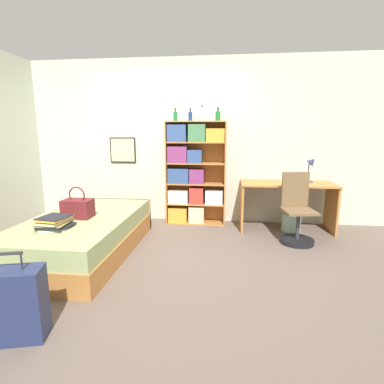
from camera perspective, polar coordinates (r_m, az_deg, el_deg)
ground_plane at (r=3.70m, az=-8.90°, el=-11.90°), size 14.00×14.00×0.00m
wall_back at (r=4.97m, az=-4.37°, el=9.51°), size 10.00×0.09×2.60m
bed at (r=3.90m, az=-19.84°, el=-7.65°), size 1.13×2.07×0.46m
handbag at (r=3.78m, az=-20.93°, el=-2.88°), size 0.33×0.22×0.37m
book_stack_on_bed at (r=3.46m, az=-24.65°, el=-5.30°), size 0.34×0.37×0.13m
suitcase at (r=2.59m, az=-32.23°, el=-17.82°), size 0.58×0.35×0.65m
bookcase at (r=4.75m, az=-0.01°, el=3.54°), size 0.93×0.29×1.62m
bottle_green at (r=4.73m, az=-3.17°, el=14.26°), size 0.06×0.06×0.20m
bottle_brown at (r=4.76m, az=-0.31°, el=14.25°), size 0.06×0.06×0.19m
bottle_clear at (r=4.67m, az=1.94°, el=14.44°), size 0.07×0.07×0.22m
bottle_blue at (r=4.72m, az=4.97°, el=14.26°), size 0.08×0.08×0.20m
desk at (r=4.69m, az=17.54°, el=-0.76°), size 1.35×0.62×0.72m
desk_lamp at (r=4.81m, az=21.78°, el=4.77°), size 0.20×0.15×0.39m
desk_chair at (r=4.23m, az=19.33°, el=-5.03°), size 0.45×0.45×0.93m
waste_bin at (r=4.74m, az=18.37°, el=-5.48°), size 0.28×0.28×0.26m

